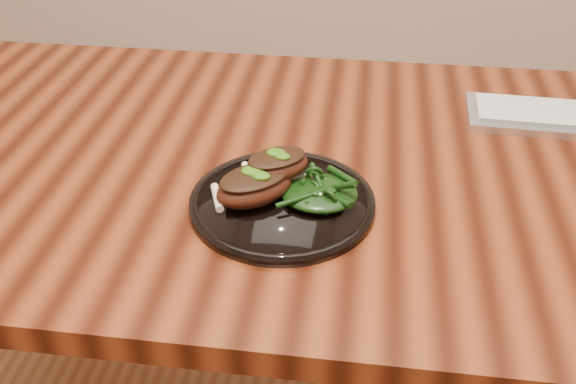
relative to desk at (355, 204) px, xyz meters
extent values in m
cube|color=black|center=(0.00, 0.00, 0.06)|extent=(1.60, 0.80, 0.04)
cylinder|color=#33150B|center=(-0.74, 0.34, -0.31)|extent=(0.06, 0.06, 0.71)
cylinder|color=black|center=(-0.10, -0.14, 0.09)|extent=(0.26, 0.26, 0.01)
torus|color=black|center=(-0.10, -0.14, 0.09)|extent=(0.26, 0.26, 0.01)
cylinder|color=black|center=(-0.10, -0.14, 0.09)|extent=(0.17, 0.17, 0.00)
ellipsoid|color=#3B160B|center=(-0.14, -0.14, 0.12)|extent=(0.13, 0.13, 0.04)
ellipsoid|color=black|center=(-0.14, -0.14, 0.14)|extent=(0.12, 0.11, 0.01)
cylinder|color=beige|center=(-0.19, -0.16, 0.11)|extent=(0.03, 0.05, 0.01)
ellipsoid|color=#1F4E08|center=(-0.14, -0.14, 0.14)|extent=(0.03, 0.02, 0.01)
ellipsoid|color=#3B160B|center=(-0.11, -0.11, 0.13)|extent=(0.11, 0.10, 0.04)
ellipsoid|color=black|center=(-0.11, -0.11, 0.15)|extent=(0.10, 0.09, 0.01)
cylinder|color=beige|center=(-0.15, -0.12, 0.13)|extent=(0.02, 0.05, 0.01)
ellipsoid|color=#1F4E08|center=(-0.11, -0.11, 0.15)|extent=(0.03, 0.02, 0.01)
ellipsoid|color=#1F4E08|center=(-0.13, -0.08, 0.10)|extent=(0.09, 0.06, 0.01)
ellipsoid|color=black|center=(-0.05, -0.13, 0.11)|extent=(0.11, 0.09, 0.02)
camera|label=1|loc=(0.00, -0.86, 0.61)|focal=40.00mm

